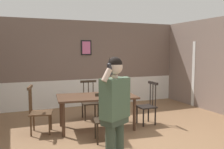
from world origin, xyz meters
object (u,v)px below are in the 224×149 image
dining_table (97,99)px  person_figure (115,106)px  chair_at_table_head (39,111)px  chair_near_window (148,105)px  chair_opposite_corner (90,101)px  chair_by_doorway (106,119)px

dining_table → person_figure: (-0.42, -2.06, 0.32)m
dining_table → chair_at_table_head: bearing=172.8°
chair_near_window → chair_at_table_head: chair_at_table_head is taller
chair_near_window → person_figure: person_figure is taller
chair_at_table_head → chair_opposite_corner: (1.37, 0.71, -0.02)m
chair_at_table_head → chair_by_doorway: bearing=61.9°
chair_by_doorway → chair_at_table_head: 1.55m
chair_opposite_corner → person_figure: size_ratio=0.58×
chair_at_table_head → person_figure: bearing=34.4°
chair_by_doorway → chair_at_table_head: size_ratio=0.96×
dining_table → chair_by_doorway: bearing=-97.2°
chair_opposite_corner → person_figure: 3.02m
chair_at_table_head → person_figure: (0.85, -2.22, 0.51)m
dining_table → chair_near_window: size_ratio=1.80×
chair_near_window → chair_opposite_corner: size_ratio=1.04×
chair_opposite_corner → person_figure: person_figure is taller
chair_by_doorway → chair_opposite_corner: (0.21, 1.73, -0.00)m
dining_table → chair_near_window: 1.30m
dining_table → chair_at_table_head: size_ratio=1.79×
chair_near_window → chair_by_doorway: 1.55m
chair_opposite_corner → person_figure: bearing=84.3°
dining_table → chair_opposite_corner: chair_opposite_corner is taller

